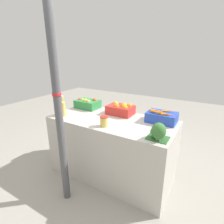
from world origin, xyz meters
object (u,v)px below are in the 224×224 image
object	(u,v)px
support_pole	(58,105)
carrot_crate	(162,117)
juice_bottle_golden	(63,108)
pickle_jar	(104,121)
orange_crate	(121,109)
apple_crate	(88,103)
broccoli_pile	(158,132)
juice_bottle_amber	(58,107)

from	to	relation	value
support_pole	carrot_crate	bearing A→B (deg)	47.47
juice_bottle_golden	pickle_jar	world-z (taller)	juice_bottle_golden
orange_crate	apple_crate	bearing A→B (deg)	-179.56
support_pole	pickle_jar	distance (m)	0.58
pickle_jar	orange_crate	bearing A→B (deg)	93.78
orange_crate	juice_bottle_golden	size ratio (longest dim) A/B	1.26
support_pole	pickle_jar	size ratio (longest dim) A/B	18.83
carrot_crate	support_pole	bearing A→B (deg)	-132.53
carrot_crate	broccoli_pile	size ratio (longest dim) A/B	1.67
support_pole	juice_bottle_amber	size ratio (longest dim) A/B	8.52
apple_crate	carrot_crate	distance (m)	1.19
carrot_crate	apple_crate	bearing A→B (deg)	179.95
apple_crate	broccoli_pile	bearing A→B (deg)	-21.45
apple_crate	broccoli_pile	distance (m)	1.39
support_pole	orange_crate	world-z (taller)	support_pole
orange_crate	broccoli_pile	distance (m)	0.86
juice_bottle_golden	orange_crate	bearing A→B (deg)	36.18
apple_crate	orange_crate	distance (m)	0.60
support_pole	juice_bottle_golden	distance (m)	0.64
juice_bottle_amber	juice_bottle_golden	bearing A→B (deg)	0.00
carrot_crate	pickle_jar	xyz separation A→B (m)	(-0.56, -0.49, -0.01)
orange_crate	juice_bottle_amber	size ratio (longest dim) A/B	1.33
apple_crate	juice_bottle_golden	xyz separation A→B (m)	(-0.06, -0.48, 0.05)
broccoli_pile	orange_crate	bearing A→B (deg)	143.45
support_pole	juice_bottle_golden	xyz separation A→B (m)	(-0.41, 0.44, -0.21)
support_pole	orange_crate	bearing A→B (deg)	74.78
orange_crate	carrot_crate	size ratio (longest dim) A/B	1.00
apple_crate	pickle_jar	size ratio (longest dim) A/B	2.93
juice_bottle_golden	pickle_jar	distance (m)	0.69
juice_bottle_amber	pickle_jar	world-z (taller)	juice_bottle_amber
orange_crate	broccoli_pile	size ratio (longest dim) A/B	1.67
support_pole	carrot_crate	distance (m)	1.27
carrot_crate	juice_bottle_golden	xyz separation A→B (m)	(-1.25, -0.48, 0.05)
apple_crate	broccoli_pile	size ratio (longest dim) A/B	1.67
apple_crate	orange_crate	xyz separation A→B (m)	(0.60, 0.00, 0.00)
broccoli_pile	juice_bottle_amber	size ratio (longest dim) A/B	0.79
orange_crate	juice_bottle_golden	bearing A→B (deg)	-143.82
support_pole	broccoli_pile	bearing A→B (deg)	23.53
juice_bottle_amber	juice_bottle_golden	xyz separation A→B (m)	(0.10, 0.00, 0.00)
carrot_crate	juice_bottle_golden	distance (m)	1.34
carrot_crate	broccoli_pile	distance (m)	0.52
support_pole	broccoli_pile	size ratio (longest dim) A/B	10.75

